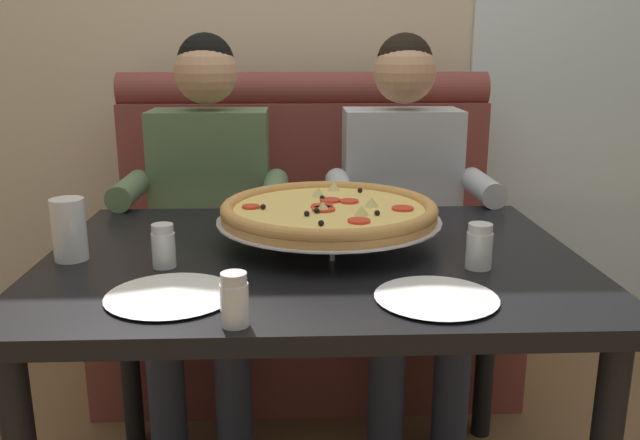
% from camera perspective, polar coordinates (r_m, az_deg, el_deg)
% --- Properties ---
extents(back_wall_with_window, '(6.00, 0.12, 2.80)m').
position_cam_1_polar(back_wall_with_window, '(2.99, -1.55, 18.14)').
color(back_wall_with_window, beige).
rests_on(back_wall_with_window, ground_plane).
extents(window_panel, '(1.10, 0.02, 2.80)m').
position_cam_1_polar(window_panel, '(3.21, 23.28, 16.78)').
color(window_panel, white).
rests_on(window_panel, ground_plane).
extents(booth_bench, '(1.48, 0.78, 1.13)m').
position_cam_1_polar(booth_bench, '(2.56, -1.22, -4.09)').
color(booth_bench, brown).
rests_on(booth_bench, ground_plane).
extents(dining_table, '(1.26, 0.92, 0.75)m').
position_cam_1_polar(dining_table, '(1.59, -0.65, -5.95)').
color(dining_table, black).
rests_on(dining_table, ground_plane).
extents(diner_left, '(0.54, 0.64, 1.27)m').
position_cam_1_polar(diner_left, '(2.23, -9.70, 1.22)').
color(diner_left, '#2D3342').
rests_on(diner_left, ground_plane).
extents(diner_right, '(0.54, 0.64, 1.27)m').
position_cam_1_polar(diner_right, '(2.24, 7.38, 1.39)').
color(diner_right, '#2D3342').
rests_on(diner_right, ground_plane).
extents(pizza, '(0.56, 0.56, 0.11)m').
position_cam_1_polar(pizza, '(1.64, 0.79, 0.75)').
color(pizza, silver).
rests_on(pizza, dining_table).
extents(shaker_parmesan, '(0.05, 0.05, 0.10)m').
position_cam_1_polar(shaker_parmesan, '(1.17, -7.44, -7.21)').
color(shaker_parmesan, white).
rests_on(shaker_parmesan, dining_table).
extents(shaker_pepper_flakes, '(0.05, 0.05, 0.10)m').
position_cam_1_polar(shaker_pepper_flakes, '(1.50, -13.44, -2.46)').
color(shaker_pepper_flakes, white).
rests_on(shaker_pepper_flakes, dining_table).
extents(shaker_oregano, '(0.06, 0.06, 0.10)m').
position_cam_1_polar(shaker_oregano, '(1.49, 13.67, -2.50)').
color(shaker_oregano, white).
rests_on(shaker_oregano, dining_table).
extents(plate_near_left, '(0.26, 0.26, 0.02)m').
position_cam_1_polar(plate_near_left, '(1.33, -12.84, -6.17)').
color(plate_near_left, white).
rests_on(plate_near_left, dining_table).
extents(plate_near_right, '(0.24, 0.24, 0.02)m').
position_cam_1_polar(plate_near_right, '(1.30, 10.08, -6.41)').
color(plate_near_right, white).
rests_on(plate_near_right, dining_table).
extents(drinking_glass, '(0.08, 0.08, 0.14)m').
position_cam_1_polar(drinking_glass, '(1.61, -20.96, -1.01)').
color(drinking_glass, silver).
rests_on(drinking_glass, dining_table).
extents(patio_chair, '(0.43, 0.43, 0.86)m').
position_cam_1_polar(patio_chair, '(3.98, 19.38, 3.83)').
color(patio_chair, black).
rests_on(patio_chair, ground_plane).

